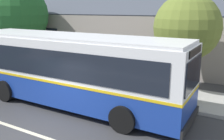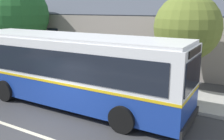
% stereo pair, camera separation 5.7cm
% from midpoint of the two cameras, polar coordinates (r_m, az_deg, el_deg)
% --- Properties ---
extents(ground_plane, '(300.00, 300.00, 0.00)m').
position_cam_midpoint_polar(ground_plane, '(9.33, -17.08, -13.98)').
color(ground_plane, '#38383A').
extents(sidewalk_far, '(60.00, 3.00, 0.15)m').
position_cam_midpoint_polar(sidewalk_far, '(13.73, 1.30, -3.86)').
color(sidewalk_far, '#ADAAA3').
rests_on(sidewalk_far, ground).
extents(lane_divider_stripe, '(60.00, 0.16, 0.01)m').
position_cam_midpoint_polar(lane_divider_stripe, '(9.33, -17.08, -13.96)').
color(lane_divider_stripe, beige).
rests_on(lane_divider_stripe, ground).
extents(community_building, '(28.43, 9.97, 7.29)m').
position_cam_midpoint_polar(community_building, '(20.51, 17.44, 7.04)').
color(community_building, gray).
rests_on(community_building, ground).
extents(transit_bus, '(10.73, 2.79, 3.15)m').
position_cam_midpoint_polar(transit_bus, '(11.22, -9.71, 0.47)').
color(transit_bus, navy).
rests_on(transit_bus, ground).
extents(bench_by_building, '(1.63, 0.51, 0.94)m').
position_cam_midpoint_polar(bench_by_building, '(18.44, -23.23, 1.21)').
color(bench_by_building, brown).
rests_on(bench_by_building, sidewalk_far).
extents(bench_down_street, '(1.53, 0.51, 0.94)m').
position_cam_midpoint_polar(bench_down_street, '(15.87, -12.54, 0.08)').
color(bench_down_street, brown).
rests_on(bench_down_street, sidewalk_far).
extents(street_tree_primary, '(3.29, 3.29, 5.01)m').
position_cam_midpoint_polar(street_tree_primary, '(12.94, 16.91, 8.93)').
color(street_tree_primary, '#4C3828').
rests_on(street_tree_primary, ground).
extents(street_tree_secondary, '(4.79, 4.79, 6.20)m').
position_cam_midpoint_polar(street_tree_secondary, '(19.90, -21.35, 11.15)').
color(street_tree_secondary, '#4C3828').
rests_on(street_tree_secondary, ground).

